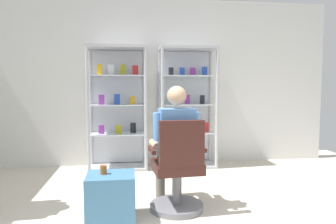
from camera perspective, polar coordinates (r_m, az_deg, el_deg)
The scene contains 7 objects.
back_wall at distance 5.16m, azimuth -3.05°, elevation 5.42°, with size 6.00×0.10×2.70m, color silver.
display_cabinet_left at distance 4.92m, azimuth -9.21°, elevation 0.95°, with size 0.90×0.45×1.90m.
display_cabinet_right at distance 5.01m, azimuth 3.47°, elevation 0.99°, with size 0.90×0.45×1.90m.
office_chair at distance 3.23m, azimuth 1.81°, elevation -11.28°, with size 0.58×0.56×0.96m.
seated_shopkeeper at distance 3.32m, azimuth 1.16°, elevation -5.22°, with size 0.51×0.58×1.29m.
storage_crate at distance 3.16m, azimuth -10.41°, elevation -15.02°, with size 0.46×0.39×0.44m, color teal.
tea_glass at distance 3.10m, azimuth -11.74°, elevation -10.34°, with size 0.06×0.06×0.08m, color brown.
Camera 1 is at (-0.40, -2.15, 1.28)m, focal length 33.24 mm.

